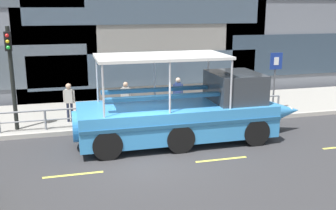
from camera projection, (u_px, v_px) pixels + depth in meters
ground_plane at (146, 157)px, 13.23m from camera, size 120.00×120.00×0.00m
sidewalk at (122, 112)px, 18.46m from camera, size 32.00×4.80×0.18m
curb_edge at (130, 128)px, 16.12m from camera, size 32.00×0.18×0.18m
lane_centreline at (151, 167)px, 12.43m from camera, size 25.80×0.12×0.01m
curb_guardrail at (151, 109)px, 16.52m from camera, size 12.08×0.09×0.82m
traffic_light_pole at (11, 69)px, 14.98m from camera, size 0.24×0.46×4.05m
parking_sign at (275, 72)px, 17.99m from camera, size 0.60×0.12×2.72m
duck_tour_boat at (189, 112)px, 14.69m from camera, size 8.96×2.68×3.27m
pedestrian_near_bow at (222, 87)px, 18.75m from camera, size 0.47×0.25×1.65m
pedestrian_mid_left at (178, 91)px, 18.03m from camera, size 0.44×0.26×1.61m
pedestrian_mid_right at (126, 96)px, 17.34m from camera, size 0.44×0.23×1.54m
pedestrian_near_stern at (69, 99)px, 16.42m from camera, size 0.47×0.25×1.66m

